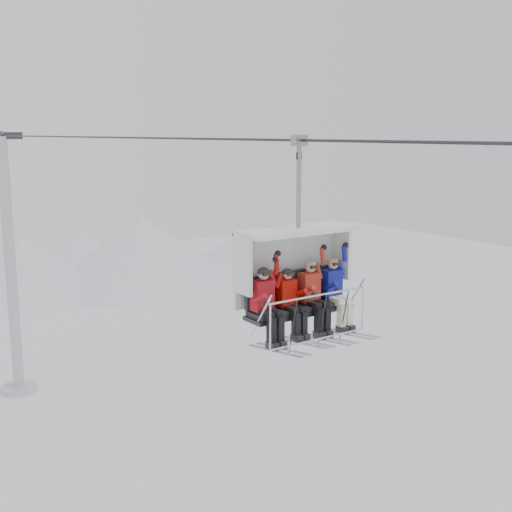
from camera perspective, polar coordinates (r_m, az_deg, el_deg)
lift_tower_right at (r=35.20m, az=-20.88°, el=-2.40°), size 2.00×1.80×13.48m
haul_cable at (r=13.91m, az=0.00°, el=10.31°), size 0.06×50.00×0.06m
chairlift_carrier at (r=13.10m, az=3.37°, el=-1.12°), size 2.58×1.17×3.98m
skier_far_left at (r=12.44m, az=0.88°, el=-4.16°), size 0.41×1.69×1.63m
skier_center_left at (r=12.78m, az=3.05°, el=-3.95°), size 0.37×1.69×1.50m
skier_center_right at (r=13.14m, az=5.06°, el=-3.39°), size 0.41×1.69×1.63m
skier_far_right at (r=13.53m, az=7.05°, el=-3.03°), size 0.41×1.69×1.61m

